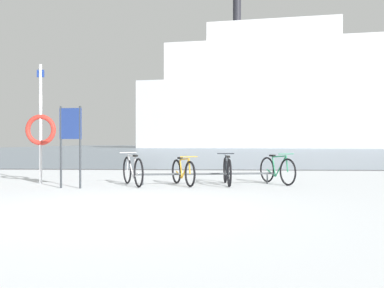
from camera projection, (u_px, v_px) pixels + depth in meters
ground at (204, 150)px, 60.85m from camera, size 80.00×132.00×0.08m
bike_rack at (206, 174)px, 11.17m from camera, size 3.65×0.69×0.31m
bicycle_0 at (133, 171)px, 10.93m from camera, size 0.85×1.59×0.85m
bicycle_1 at (183, 172)px, 10.96m from camera, size 0.76×1.50×0.77m
bicycle_2 at (227, 171)px, 11.09m from camera, size 0.46×1.74×0.82m
bicycle_3 at (277, 170)px, 11.33m from camera, size 0.77×1.54×0.82m
info_sign at (71, 132)px, 10.27m from camera, size 0.55×0.10×2.00m
rescue_post at (41, 128)px, 11.45m from camera, size 0.84×0.13×3.22m
ferry_ship at (278, 96)px, 74.38m from camera, size 51.06×15.69×27.51m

